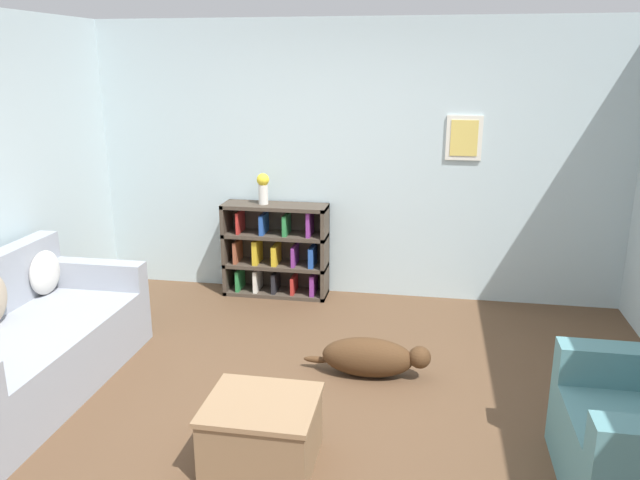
{
  "coord_description": "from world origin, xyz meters",
  "views": [
    {
      "loc": [
        0.71,
        -3.59,
        2.22
      ],
      "look_at": [
        0.0,
        0.4,
        1.05
      ],
      "focal_mm": 35.0,
      "sensor_mm": 36.0,
      "label": 1
    }
  ],
  "objects_px": {
    "couch": "(18,347)",
    "coffee_table": "(262,430)",
    "dog": "(371,357)",
    "vase": "(263,187)",
    "bookshelf": "(276,251)"
  },
  "relations": [
    {
      "from": "couch",
      "to": "coffee_table",
      "type": "xyz_separation_m",
      "value": [
        1.87,
        -0.52,
        -0.11
      ]
    },
    {
      "from": "couch",
      "to": "dog",
      "type": "bearing_deg",
      "value": 14.46
    },
    {
      "from": "dog",
      "to": "vase",
      "type": "relative_size",
      "value": 3.18
    },
    {
      "from": "couch",
      "to": "vase",
      "type": "height_order",
      "value": "vase"
    },
    {
      "from": "coffee_table",
      "to": "dog",
      "type": "height_order",
      "value": "coffee_table"
    },
    {
      "from": "couch",
      "to": "vase",
      "type": "xyz_separation_m",
      "value": [
        1.19,
        2.12,
        0.75
      ]
    },
    {
      "from": "bookshelf",
      "to": "vase",
      "type": "relative_size",
      "value": 3.41
    },
    {
      "from": "bookshelf",
      "to": "dog",
      "type": "xyz_separation_m",
      "value": [
        1.08,
        -1.52,
        -0.29
      ]
    },
    {
      "from": "coffee_table",
      "to": "dog",
      "type": "relative_size",
      "value": 0.67
    },
    {
      "from": "dog",
      "to": "couch",
      "type": "bearing_deg",
      "value": -165.54
    },
    {
      "from": "vase",
      "to": "couch",
      "type": "bearing_deg",
      "value": -119.34
    },
    {
      "from": "coffee_table",
      "to": "vase",
      "type": "bearing_deg",
      "value": 104.51
    },
    {
      "from": "dog",
      "to": "coffee_table",
      "type": "bearing_deg",
      "value": -114.26
    },
    {
      "from": "coffee_table",
      "to": "vase",
      "type": "xyz_separation_m",
      "value": [
        -0.68,
        2.63,
        0.86
      ]
    },
    {
      "from": "bookshelf",
      "to": "dog",
      "type": "distance_m",
      "value": 1.89
    }
  ]
}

